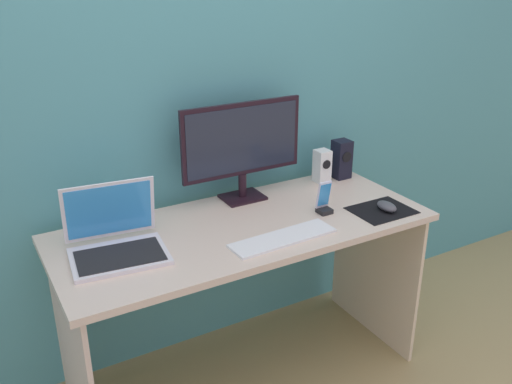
% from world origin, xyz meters
% --- Properties ---
extents(ground_plane, '(8.00, 8.00, 0.00)m').
position_xyz_m(ground_plane, '(0.00, 0.00, 0.00)').
color(ground_plane, tan).
extents(wall_back, '(6.00, 0.04, 2.50)m').
position_xyz_m(wall_back, '(0.00, 0.39, 1.25)').
color(wall_back, teal).
rests_on(wall_back, ground_plane).
extents(desk, '(1.50, 0.63, 0.76)m').
position_xyz_m(desk, '(0.00, 0.00, 0.60)').
color(desk, beige).
rests_on(desk, ground_plane).
extents(monitor, '(0.56, 0.14, 0.43)m').
position_xyz_m(monitor, '(0.12, 0.23, 1.00)').
color(monitor, black).
rests_on(monitor, desk).
extents(speaker_right, '(0.08, 0.08, 0.19)m').
position_xyz_m(speaker_right, '(0.65, 0.22, 0.85)').
color(speaker_right, black).
rests_on(speaker_right, desk).
extents(speaker_near_monitor, '(0.07, 0.07, 0.16)m').
position_xyz_m(speaker_near_monitor, '(0.54, 0.22, 0.83)').
color(speaker_near_monitor, white).
rests_on(speaker_near_monitor, desk).
extents(laptop, '(0.36, 0.32, 0.24)m').
position_xyz_m(laptop, '(-0.51, 0.02, 0.81)').
color(laptop, silver).
rests_on(laptop, desk).
extents(keyboard_external, '(0.43, 0.14, 0.01)m').
position_xyz_m(keyboard_external, '(0.07, -0.19, 0.76)').
color(keyboard_external, white).
rests_on(keyboard_external, desk).
extents(mousepad, '(0.25, 0.20, 0.00)m').
position_xyz_m(mousepad, '(0.56, -0.17, 0.76)').
color(mousepad, black).
rests_on(mousepad, desk).
extents(mouse, '(0.06, 0.10, 0.04)m').
position_xyz_m(mouse, '(0.58, -0.18, 0.78)').
color(mouse, '#47474E').
rests_on(mouse, mousepad).
extents(phone_in_dock, '(0.06, 0.05, 0.14)m').
position_xyz_m(phone_in_dock, '(0.34, -0.07, 0.80)').
color(phone_in_dock, black).
rests_on(phone_in_dock, desk).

